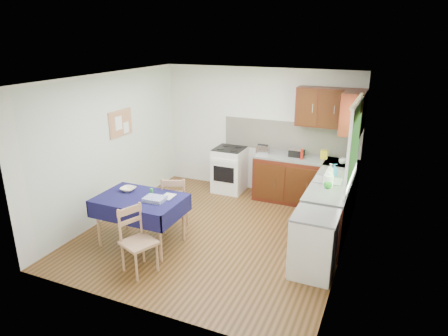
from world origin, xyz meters
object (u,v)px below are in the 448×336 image
at_px(dish_rack, 328,180).
at_px(sandwich_press, 297,152).
at_px(chair_far, 175,202).
at_px(chair_near, 137,238).
at_px(kettle, 328,180).
at_px(toaster, 263,149).
at_px(dining_table, 140,204).

bearing_deg(dish_rack, sandwich_press, 109.22).
distance_m(chair_far, chair_near, 1.23).
bearing_deg(kettle, sandwich_press, 120.50).
relative_size(chair_near, toaster, 3.79).
height_order(sandwich_press, dish_rack, dish_rack).
bearing_deg(dish_rack, dining_table, -164.43).
height_order(chair_far, toaster, toaster).
bearing_deg(toaster, chair_near, -112.31).
xyz_separation_m(chair_near, dish_rack, (2.15, 2.12, 0.43)).
bearing_deg(dining_table, chair_near, -69.86).
bearing_deg(chair_near, kettle, -27.64).
bearing_deg(chair_far, toaster, -136.35).
bearing_deg(chair_far, chair_near, 72.81).
height_order(chair_far, chair_near, chair_far).
bearing_deg(toaster, sandwich_press, -0.50).
bearing_deg(dish_rack, chair_near, -150.40).
bearing_deg(chair_far, dining_table, 44.29).
xyz_separation_m(chair_far, sandwich_press, (1.49, 2.04, 0.47)).
bearing_deg(dish_rack, toaster, 128.63).
xyz_separation_m(dining_table, chair_far, (0.25, 0.59, -0.17)).
relative_size(dining_table, chair_far, 1.34).
xyz_separation_m(toaster, sandwich_press, (0.64, 0.10, -0.01)).
xyz_separation_m(chair_far, toaster, (0.85, 1.94, 0.48)).
xyz_separation_m(chair_far, dish_rack, (2.27, 0.90, 0.42)).
height_order(toaster, kettle, kettle).
xyz_separation_m(chair_near, kettle, (2.20, 1.87, 0.52)).
bearing_deg(dish_rack, kettle, -95.12).
bearing_deg(kettle, chair_near, -139.54).
bearing_deg(chair_near, chair_far, 27.27).
height_order(chair_far, dish_rack, dish_rack).
distance_m(chair_far, kettle, 2.45).
relative_size(chair_far, sandwich_press, 3.52).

